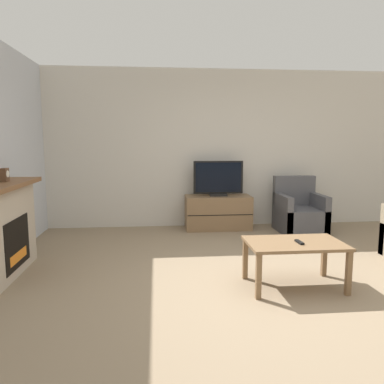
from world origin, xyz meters
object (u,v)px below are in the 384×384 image
at_px(mantel_clock, 4,175).
at_px(tv_stand, 218,212).
at_px(fireplace, 1,230).
at_px(coffee_table, 295,248).
at_px(tv, 218,180).
at_px(armchair, 299,214).
at_px(remote, 299,242).

height_order(mantel_clock, tv_stand, mantel_clock).
relative_size(fireplace, mantel_clock, 9.29).
bearing_deg(mantel_clock, coffee_table, -13.33).
bearing_deg(mantel_clock, fireplace, -97.12).
height_order(tv, armchair, tv).
height_order(mantel_clock, tv, mantel_clock).
distance_m(mantel_clock, remote, 3.25).
relative_size(mantel_clock, tv_stand, 0.14).
height_order(armchair, remote, armchair).
bearing_deg(tv, coffee_table, -82.23).
height_order(fireplace, tv_stand, fireplace).
bearing_deg(tv, fireplace, -143.57).
bearing_deg(armchair, fireplace, -157.17).
bearing_deg(mantel_clock, remote, -14.03).
xyz_separation_m(fireplace, tv_stand, (2.73, 2.02, -0.25)).
bearing_deg(coffee_table, tv, 97.77).
distance_m(coffee_table, remote, 0.09).
bearing_deg(mantel_clock, armchair, 21.21).
height_order(fireplace, mantel_clock, mantel_clock).
xyz_separation_m(mantel_clock, tv_stand, (2.71, 1.88, -0.83)).
relative_size(mantel_clock, tv, 0.18).
height_order(tv, remote, tv).
relative_size(armchair, coffee_table, 0.93).
xyz_separation_m(fireplace, remote, (3.11, -0.63, -0.05)).
bearing_deg(coffee_table, mantel_clock, 166.67).
relative_size(fireplace, armchair, 1.55).
bearing_deg(mantel_clock, tv, 34.66).
bearing_deg(mantel_clock, tv_stand, 34.69).
bearing_deg(tv, mantel_clock, -145.34).
distance_m(tv, coffee_table, 2.66).
bearing_deg(tv, tv_stand, 90.00).
bearing_deg(coffee_table, tv_stand, 97.76).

